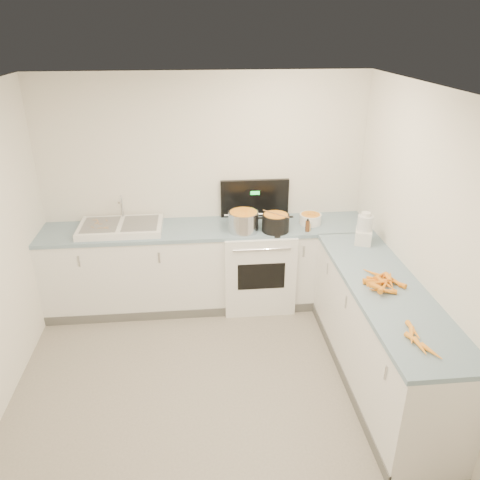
{
  "coord_description": "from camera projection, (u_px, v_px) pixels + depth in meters",
  "views": [
    {
      "loc": [
        -0.09,
        -2.91,
        2.92
      ],
      "look_at": [
        0.3,
        1.1,
        1.05
      ],
      "focal_mm": 35.0,
      "sensor_mm": 36.0,
      "label": 1
    }
  ],
  "objects": [
    {
      "name": "floor",
      "position": [
        217.0,
        412.0,
        3.86
      ],
      "size": [
        3.5,
        4.0,
        0.0
      ],
      "primitive_type": null,
      "color": "gray",
      "rests_on": "ground"
    },
    {
      "name": "ceiling",
      "position": [
        208.0,
        100.0,
        2.81
      ],
      "size": [
        3.5,
        4.0,
        0.0
      ],
      "primitive_type": null,
      "rotation": [
        3.14,
        0.0,
        0.0
      ],
      "color": "white",
      "rests_on": "ground"
    },
    {
      "name": "wall_back",
      "position": [
        205.0,
        190.0,
        5.14
      ],
      "size": [
        3.5,
        0.0,
        2.5
      ],
      "primitive_type": null,
      "rotation": [
        1.57,
        0.0,
        0.0
      ],
      "color": "white",
      "rests_on": "ground"
    },
    {
      "name": "wall_right",
      "position": [
        447.0,
        269.0,
        3.49
      ],
      "size": [
        0.0,
        4.0,
        2.5
      ],
      "primitive_type": null,
      "rotation": [
        1.57,
        0.0,
        -1.57
      ],
      "color": "white",
      "rests_on": "ground"
    },
    {
      "name": "counter_back",
      "position": [
        208.0,
        266.0,
        5.2
      ],
      "size": [
        3.5,
        0.62,
        0.94
      ],
      "color": "white",
      "rests_on": "ground"
    },
    {
      "name": "counter_right",
      "position": [
        380.0,
        334.0,
        4.06
      ],
      "size": [
        0.62,
        2.2,
        0.94
      ],
      "color": "white",
      "rests_on": "ground"
    },
    {
      "name": "stove",
      "position": [
        257.0,
        264.0,
        5.23
      ],
      "size": [
        0.76,
        0.65,
        1.36
      ],
      "color": "white",
      "rests_on": "ground"
    },
    {
      "name": "sink",
      "position": [
        121.0,
        227.0,
        4.9
      ],
      "size": [
        0.86,
        0.52,
        0.31
      ],
      "color": "white",
      "rests_on": "counter_back"
    },
    {
      "name": "steel_pot",
      "position": [
        243.0,
        222.0,
        4.87
      ],
      "size": [
        0.41,
        0.41,
        0.23
      ],
      "primitive_type": "cylinder",
      "rotation": [
        0.0,
        0.0,
        -0.38
      ],
      "color": "silver",
      "rests_on": "stove"
    },
    {
      "name": "black_pot",
      "position": [
        276.0,
        224.0,
        4.87
      ],
      "size": [
        0.33,
        0.33,
        0.2
      ],
      "primitive_type": "cylinder",
      "rotation": [
        0.0,
        0.0,
        -0.17
      ],
      "color": "black",
      "rests_on": "stove"
    },
    {
      "name": "wooden_spoon",
      "position": [
        276.0,
        214.0,
        4.83
      ],
      "size": [
        0.24,
        0.24,
        0.01
      ],
      "primitive_type": "cylinder",
      "rotation": [
        1.57,
        0.0,
        0.78
      ],
      "color": "#AD7A47",
      "rests_on": "black_pot"
    },
    {
      "name": "mixing_bowl",
      "position": [
        310.0,
        219.0,
        5.06
      ],
      "size": [
        0.25,
        0.25,
        0.11
      ],
      "primitive_type": "cylinder",
      "rotation": [
        0.0,
        0.0,
        -0.06
      ],
      "color": "white",
      "rests_on": "counter_back"
    },
    {
      "name": "extract_bottle",
      "position": [
        307.0,
        226.0,
        4.87
      ],
      "size": [
        0.05,
        0.05,
        0.12
      ],
      "primitive_type": "cylinder",
      "color": "#593319",
      "rests_on": "counter_back"
    },
    {
      "name": "spice_jar",
      "position": [
        308.0,
        227.0,
        4.9
      ],
      "size": [
        0.05,
        0.05,
        0.09
      ],
      "primitive_type": "cylinder",
      "color": "#E5B266",
      "rests_on": "counter_back"
    },
    {
      "name": "food_processor",
      "position": [
        364.0,
        230.0,
        4.58
      ],
      "size": [
        0.22,
        0.24,
        0.32
      ],
      "color": "white",
      "rests_on": "counter_right"
    },
    {
      "name": "carrot_pile",
      "position": [
        382.0,
        282.0,
        3.87
      ],
      "size": [
        0.34,
        0.49,
        0.08
      ],
      "color": "orange",
      "rests_on": "counter_right"
    },
    {
      "name": "peeled_carrots",
      "position": [
        418.0,
        340.0,
        3.18
      ],
      "size": [
        0.16,
        0.42,
        0.04
      ],
      "color": "orange",
      "rests_on": "counter_right"
    },
    {
      "name": "peelings",
      "position": [
        100.0,
        224.0,
        4.87
      ],
      "size": [
        0.21,
        0.27,
        0.01
      ],
      "color": "tan",
      "rests_on": "sink"
    }
  ]
}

